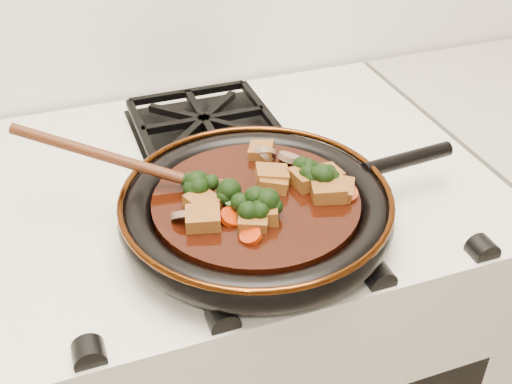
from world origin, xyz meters
name	(u,v)px	position (x,y,z in m)	size (l,w,h in m)	color
stove	(236,369)	(0.00, 1.69, 0.45)	(0.76, 0.60, 0.90)	silver
burner_grate_front	(262,223)	(0.00, 1.55, 0.91)	(0.23, 0.23, 0.03)	black
burner_grate_back	(204,125)	(0.00, 1.83, 0.91)	(0.23, 0.23, 0.03)	black
skillet	(257,208)	(-0.01, 1.55, 0.94)	(0.48, 0.36, 0.05)	black
braising_sauce	(256,205)	(-0.01, 1.55, 0.95)	(0.27, 0.27, 0.02)	black
tofu_cube_0	(272,177)	(0.02, 1.57, 0.97)	(0.04, 0.04, 0.02)	brown
tofu_cube_1	(273,183)	(0.02, 1.56, 0.97)	(0.04, 0.04, 0.02)	brown
tofu_cube_2	(337,190)	(0.09, 1.52, 0.97)	(0.04, 0.04, 0.02)	brown
tofu_cube_3	(328,191)	(0.08, 1.52, 0.97)	(0.04, 0.04, 0.02)	brown
tofu_cube_4	(261,152)	(0.03, 1.64, 0.97)	(0.03, 0.03, 0.02)	brown
tofu_cube_5	(306,179)	(0.06, 1.55, 0.97)	(0.04, 0.04, 0.02)	brown
tofu_cube_6	(253,221)	(-0.03, 1.50, 0.97)	(0.04, 0.04, 0.02)	brown
tofu_cube_7	(203,220)	(-0.09, 1.52, 0.97)	(0.04, 0.04, 0.02)	brown
tofu_cube_8	(326,176)	(0.09, 1.55, 0.97)	(0.03, 0.04, 0.02)	brown
tofu_cube_9	(264,213)	(-0.01, 1.51, 0.97)	(0.04, 0.03, 0.02)	brown
tofu_cube_10	(202,203)	(-0.08, 1.55, 0.97)	(0.04, 0.04, 0.02)	brown
broccoli_floret_0	(314,172)	(0.08, 1.56, 0.97)	(0.06, 0.06, 0.05)	black
broccoli_floret_1	(322,176)	(0.08, 1.55, 0.97)	(0.06, 0.06, 0.05)	black
broccoli_floret_2	(267,203)	(-0.01, 1.52, 0.97)	(0.06, 0.06, 0.06)	black
broccoli_floret_3	(199,183)	(-0.08, 1.59, 0.97)	(0.06, 0.06, 0.06)	black
broccoli_floret_4	(256,213)	(-0.03, 1.50, 0.97)	(0.05, 0.05, 0.05)	black
broccoli_floret_5	(307,179)	(0.06, 1.55, 0.97)	(0.05, 0.05, 0.06)	black
broccoli_floret_6	(230,202)	(-0.05, 1.54, 0.97)	(0.06, 0.06, 0.05)	black
carrot_coin_0	(251,236)	(-0.04, 1.47, 0.96)	(0.03, 0.03, 0.01)	#A42404
carrot_coin_1	(208,191)	(-0.07, 1.58, 0.96)	(0.03, 0.03, 0.01)	#A42404
carrot_coin_2	(345,193)	(0.10, 1.51, 0.96)	(0.03, 0.03, 0.01)	#A42404
carrot_coin_3	(232,217)	(-0.05, 1.51, 0.96)	(0.03, 0.03, 0.01)	#A42404
mushroom_slice_0	(265,154)	(0.03, 1.63, 0.97)	(0.03, 0.03, 0.01)	brown
mushroom_slice_1	(184,215)	(-0.11, 1.54, 0.97)	(0.03, 0.03, 0.01)	brown
mushroom_slice_2	(290,158)	(0.06, 1.61, 0.97)	(0.03, 0.03, 0.01)	brown
mushroom_slice_3	(264,153)	(0.03, 1.63, 0.97)	(0.04, 0.04, 0.01)	brown
wooden_spoon	(154,170)	(-0.13, 1.62, 0.98)	(0.16, 0.10, 0.27)	#48210F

